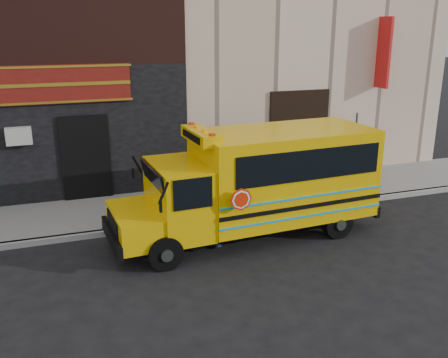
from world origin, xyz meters
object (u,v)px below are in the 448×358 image
bicycle (216,227)px  cyclist (215,216)px  school_bus (260,180)px  sign_pole (354,153)px

bicycle → cyclist: bearing=39.4°
school_bus → cyclist: (-1.34, -0.34, -0.71)m
school_bus → bicycle: 1.69m
school_bus → cyclist: school_bus is taller
bicycle → school_bus: bearing=-84.4°
cyclist → sign_pole: bearing=-85.6°
bicycle → cyclist: cyclist is taller
school_bus → sign_pole: bearing=20.8°
sign_pole → cyclist: sign_pole is taller
sign_pole → bicycle: bearing=-160.6°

